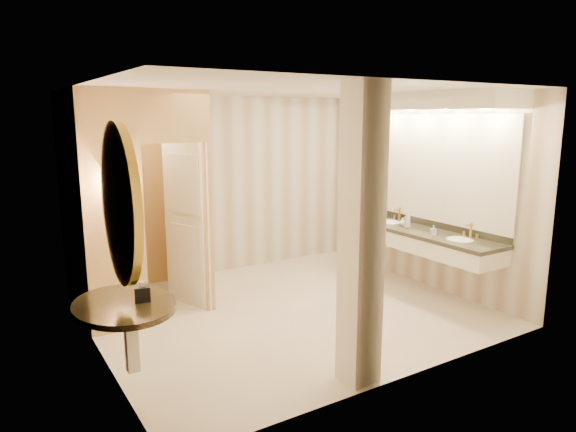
# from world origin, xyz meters

# --- Properties ---
(floor) EXTENTS (4.50, 4.50, 0.00)m
(floor) POSITION_xyz_m (0.00, 0.00, 0.00)
(floor) COLOR white
(floor) RESTS_ON ground
(ceiling) EXTENTS (4.50, 4.50, 0.00)m
(ceiling) POSITION_xyz_m (0.00, 0.00, 2.70)
(ceiling) COLOR silver
(ceiling) RESTS_ON wall_back
(wall_back) EXTENTS (4.50, 0.02, 2.70)m
(wall_back) POSITION_xyz_m (0.00, 2.00, 1.35)
(wall_back) COLOR beige
(wall_back) RESTS_ON floor
(wall_front) EXTENTS (4.50, 0.02, 2.70)m
(wall_front) POSITION_xyz_m (0.00, -2.00, 1.35)
(wall_front) COLOR beige
(wall_front) RESTS_ON floor
(wall_left) EXTENTS (0.02, 4.00, 2.70)m
(wall_left) POSITION_xyz_m (-2.25, 0.00, 1.35)
(wall_left) COLOR beige
(wall_left) RESTS_ON floor
(wall_right) EXTENTS (0.02, 4.00, 2.70)m
(wall_right) POSITION_xyz_m (2.25, 0.00, 1.35)
(wall_right) COLOR beige
(wall_right) RESTS_ON floor
(toilet_closet) EXTENTS (1.50, 1.55, 2.70)m
(toilet_closet) POSITION_xyz_m (-1.12, 0.97, 1.39)
(toilet_closet) COLOR #EAC27A
(toilet_closet) RESTS_ON floor
(wall_sconce) EXTENTS (0.14, 0.14, 0.42)m
(wall_sconce) POSITION_xyz_m (-1.93, 0.43, 1.73)
(wall_sconce) COLOR #B38F39
(wall_sconce) RESTS_ON toilet_closet
(vanity) EXTENTS (0.75, 2.57, 2.09)m
(vanity) POSITION_xyz_m (1.98, -0.35, 1.63)
(vanity) COLOR white
(vanity) RESTS_ON floor
(console_shelf) EXTENTS (1.03, 1.03, 1.97)m
(console_shelf) POSITION_xyz_m (-2.21, -1.02, 1.35)
(console_shelf) COLOR black
(console_shelf) RESTS_ON floor
(pillar) EXTENTS (0.30, 0.30, 2.70)m
(pillar) POSITION_xyz_m (-0.35, -1.80, 1.35)
(pillar) COLOR white
(pillar) RESTS_ON floor
(tissue_box) EXTENTS (0.15, 0.15, 0.13)m
(tissue_box) POSITION_xyz_m (-2.08, -1.05, 0.94)
(tissue_box) COLOR black
(tissue_box) RESTS_ON console_shelf
(toilet) EXTENTS (0.43, 0.68, 0.66)m
(toilet) POSITION_xyz_m (-1.78, 1.73, 0.33)
(toilet) COLOR white
(toilet) RESTS_ON floor
(soap_bottle_a) EXTENTS (0.07, 0.07, 0.13)m
(soap_bottle_a) POSITION_xyz_m (1.83, -0.66, 0.94)
(soap_bottle_a) COLOR beige
(soap_bottle_a) RESTS_ON vanity
(soap_bottle_b) EXTENTS (0.11, 0.11, 0.11)m
(soap_bottle_b) POSITION_xyz_m (1.91, -0.01, 0.93)
(soap_bottle_b) COLOR silver
(soap_bottle_b) RESTS_ON vanity
(soap_bottle_c) EXTENTS (0.11, 0.12, 0.23)m
(soap_bottle_c) POSITION_xyz_m (1.87, -0.15, 0.99)
(soap_bottle_c) COLOR #C6B28C
(soap_bottle_c) RESTS_ON vanity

